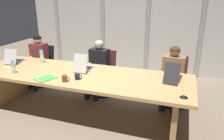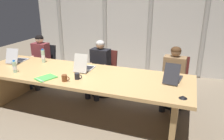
{
  "view_description": "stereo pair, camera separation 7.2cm",
  "coord_description": "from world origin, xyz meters",
  "views": [
    {
      "loc": [
        1.6,
        -3.04,
        2.01
      ],
      "look_at": [
        0.54,
        0.08,
        0.85
      ],
      "focal_mm": 34.76,
      "sensor_mm": 36.0,
      "label": 1
    },
    {
      "loc": [
        1.67,
        -3.02,
        2.01
      ],
      "look_at": [
        0.54,
        0.08,
        0.85
      ],
      "focal_mm": 34.76,
      "sensor_mm": 36.0,
      "label": 2
    }
  ],
  "objects": [
    {
      "name": "coffee_mug_near",
      "position": [
        -0.06,
        -0.38,
        0.8
      ],
      "size": [
        0.13,
        0.08,
        0.1
      ],
      "color": "brown",
      "rests_on": "conference_table"
    },
    {
      "name": "conference_mic_right_side",
      "position": [
        1.67,
        -0.37,
        0.77
      ],
      "size": [
        0.11,
        0.11,
        0.03
      ],
      "primitive_type": "cone",
      "color": "black",
      "rests_on": "conference_table"
    },
    {
      "name": "water_bottle_secondary",
      "position": [
        -1.06,
        -0.33,
        0.85
      ],
      "size": [
        0.07,
        0.07,
        0.22
      ],
      "color": "#ADD1B2",
      "rests_on": "conference_table"
    },
    {
      "name": "laptop_center",
      "position": [
        1.49,
        0.21,
        0.81
      ],
      "size": [
        0.28,
        0.49,
        0.3
      ],
      "rotation": [
        0.0,
        0.0,
        1.45
      ],
      "color": "#2D2D33",
      "rests_on": "conference_table"
    },
    {
      "name": "curtain_backdrop",
      "position": [
        -0.0,
        2.66,
        1.57
      ],
      "size": [
        5.47,
        0.17,
        3.13
      ],
      "color": "beige",
      "rests_on": "ground_plane"
    },
    {
      "name": "water_bottle_primary",
      "position": [
        -0.96,
        0.31,
        0.88
      ],
      "size": [
        0.07,
        0.07,
        0.27
      ],
      "color": "#ADD1B2",
      "rests_on": "conference_table"
    },
    {
      "name": "spiral_notepad",
      "position": [
        -0.4,
        -0.39,
        0.76
      ],
      "size": [
        0.32,
        0.36,
        0.03
      ],
      "rotation": [
        0.0,
        0.0,
        -0.38
      ],
      "color": "#4CB74C",
      "rests_on": "conference_table"
    },
    {
      "name": "laptop_left_mid",
      "position": [
        -0.01,
        0.18,
        0.81
      ],
      "size": [
        0.25,
        0.44,
        0.32
      ],
      "rotation": [
        0.0,
        0.0,
        1.58
      ],
      "color": "beige",
      "rests_on": "conference_table"
    },
    {
      "name": "coffee_mug_far",
      "position": [
        0.08,
        -0.24,
        0.8
      ],
      "size": [
        0.13,
        0.08,
        0.1
      ],
      "color": "black",
      "rests_on": "conference_table"
    },
    {
      "name": "office_chair_center",
      "position": [
        1.49,
        0.99,
        0.33
      ],
      "size": [
        0.6,
        0.6,
        0.89
      ],
      "rotation": [
        0.0,
        0.0,
        -1.58
      ],
      "color": "#511E19",
      "rests_on": "ground_plane"
    },
    {
      "name": "office_chair_left_end",
      "position": [
        -1.5,
        0.99,
        0.33
      ],
      "size": [
        0.6,
        0.6,
        0.88
      ],
      "rotation": [
        0.0,
        0.0,
        -1.62
      ],
      "color": "black",
      "rests_on": "ground_plane"
    },
    {
      "name": "person_left_mid",
      "position": [
        -0.03,
        0.84,
        0.63
      ],
      "size": [
        0.43,
        0.57,
        1.14
      ],
      "rotation": [
        0.0,
        0.0,
        -1.67
      ],
      "color": "black",
      "rests_on": "ground_plane"
    },
    {
      "name": "conference_table",
      "position": [
        0.0,
        0.0,
        0.6
      ],
      "size": [
        3.67,
        1.14,
        0.75
      ],
      "color": "tan",
      "rests_on": "ground_plane"
    },
    {
      "name": "office_chair_left_mid",
      "position": [
        0.03,
        0.99,
        0.33
      ],
      "size": [
        0.6,
        0.6,
        0.89
      ],
      "rotation": [
        0.0,
        0.0,
        -1.62
      ],
      "color": "#511E19",
      "rests_on": "ground_plane"
    },
    {
      "name": "person_center",
      "position": [
        1.45,
        0.84,
        0.63
      ],
      "size": [
        0.43,
        0.56,
        1.13
      ],
      "rotation": [
        0.0,
        0.0,
        -1.63
      ],
      "color": "olive",
      "rests_on": "ground_plane"
    },
    {
      "name": "ground_plane",
      "position": [
        0.0,
        0.0,
        0.0
      ],
      "size": [
        10.94,
        10.94,
        0.0
      ],
      "primitive_type": "plane",
      "color": "#7F705B"
    },
    {
      "name": "laptop_left_end",
      "position": [
        -1.47,
        0.17,
        0.81
      ],
      "size": [
        0.3,
        0.44,
        0.29
      ],
      "rotation": [
        0.0,
        0.0,
        1.71
      ],
      "color": "#BCBCC1",
      "rests_on": "conference_table"
    },
    {
      "name": "person_left_end",
      "position": [
        -1.49,
        0.83,
        0.64
      ],
      "size": [
        0.37,
        0.55,
        1.15
      ],
      "rotation": [
        0.0,
        0.0,
        -1.56
      ],
      "color": "brown",
      "rests_on": "ground_plane"
    }
  ]
}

